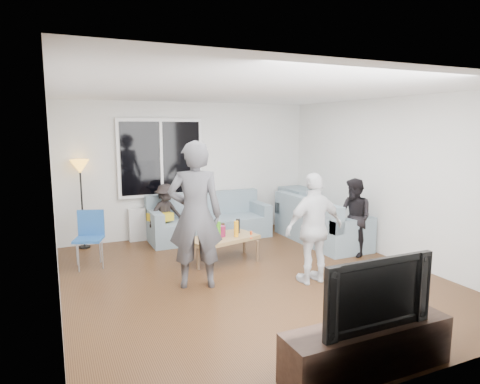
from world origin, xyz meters
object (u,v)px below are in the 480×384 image
player_right (314,228)px  sofa_right_section (321,219)px  sofa_back_section (209,217)px  spectator_right (354,218)px  spectator_back (166,214)px  television (370,290)px  side_chair (89,240)px  floor_lamp (82,205)px  coffee_table (223,249)px  player_left (195,215)px  tv_console (367,348)px

player_right → sofa_right_section: bearing=-129.3°
sofa_back_section → spectator_right: (1.81, -2.02, 0.22)m
player_right → spectator_right: (1.30, 0.74, -0.12)m
sofa_back_section → spectator_back: (-0.84, 0.03, 0.13)m
sofa_back_section → television: bearing=-93.5°
sofa_right_section → spectator_right: size_ratio=1.54×
side_chair → player_right: bearing=-15.7°
floor_lamp → player_right: floor_lamp is taller
sofa_back_section → coffee_table: 1.44m
sofa_back_section → floor_lamp: 2.31m
sofa_right_section → player_left: size_ratio=1.02×
side_chair → player_left: bearing=-29.4°
floor_lamp → tv_console: 5.48m
player_left → sofa_right_section: bearing=-139.5°
player_left → player_right: 1.63m
side_chair → tv_console: side_chair is taller
tv_console → sofa_right_section: bearing=60.3°
tv_console → television: bearing=0.0°
floor_lamp → spectator_back: 1.47m
sofa_right_section → player_right: 2.14m
spectator_back → player_right: bearing=-81.2°
player_right → television: player_right is taller
tv_console → coffee_table: bearing=90.0°
sofa_back_section → spectator_back: spectator_back is taller
sofa_right_section → spectator_back: 2.88m
player_right → spectator_right: player_right is taller
player_right → tv_console: player_right is taller
side_chair → tv_console: (1.97, -3.94, -0.21)m
coffee_table → television: size_ratio=1.01×
player_right → spectator_back: size_ratio=1.39×
sofa_right_section → floor_lamp: floor_lamp is taller
spectator_right → television: spectator_right is taller
sofa_back_section → side_chair: side_chair is taller
coffee_table → spectator_right: size_ratio=0.85×
spectator_right → spectator_back: size_ratio=1.18×
sofa_right_section → tv_console: 4.24m
coffee_table → player_left: (-0.73, -0.85, 0.78)m
sofa_back_section → sofa_right_section: (1.81, -1.09, 0.00)m
spectator_right → player_left: bearing=-84.5°
spectator_back → floor_lamp: bearing=151.9°
player_left → spectator_back: size_ratio=1.78×
side_chair → television: (1.97, -3.94, 0.32)m
television → player_right: bearing=68.3°
player_left → player_right: bearing=179.7°
side_chair → floor_lamp: size_ratio=0.55×
side_chair → tv_console: bearing=-44.3°
spectator_right → tv_console: (-2.10, -2.75, -0.43)m
tv_console → television: (0.00, 0.00, 0.53)m
sofa_back_section → spectator_right: 2.72m
television → spectator_back: bearing=96.5°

